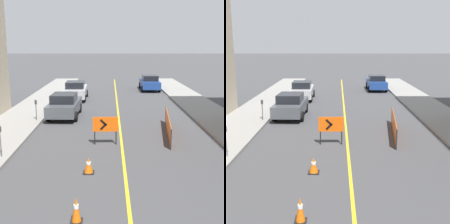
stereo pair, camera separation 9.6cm
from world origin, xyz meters
The scene contains 11 objects.
lane_stripe centered at (0.00, 21.47, 0.00)m, with size 0.12×42.94×0.01m.
sidewalk_left centered at (-6.32, 21.47, 0.07)m, with size 3.04×42.94×0.15m.
sidewalk_right centered at (6.32, 21.47, 0.07)m, with size 3.04×42.94×0.15m.
traffic_cone_third centered at (-1.49, 8.66, 0.36)m, with size 0.33×0.33×0.72m.
traffic_cone_fourth centered at (-1.38, 11.98, 0.30)m, with size 0.42×0.42×0.61m.
arrow_barricade_primary centered at (-0.79, 15.37, 0.96)m, with size 1.21×0.10×1.37m.
safety_mesh_fence centered at (2.55, 17.09, 0.49)m, with size 0.69×5.14×0.99m.
parked_car_curb_near centered at (-3.59, 21.21, 0.80)m, with size 1.95×4.35×1.59m.
parked_car_curb_mid centered at (-3.58, 27.83, 0.80)m, with size 1.95×4.34×1.59m.
parked_car_curb_far centered at (3.55, 33.22, 0.80)m, with size 1.93×4.31×1.59m.
parking_meter_far_curb centered at (-5.16, 19.78, 1.05)m, with size 0.12×0.11×1.28m.
Camera 2 is at (-0.46, 0.89, 4.83)m, focal length 50.00 mm.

